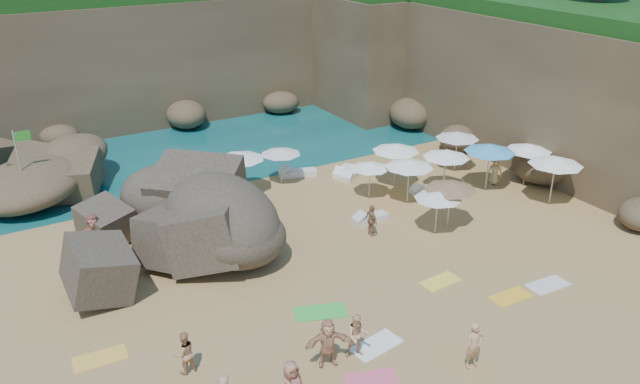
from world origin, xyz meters
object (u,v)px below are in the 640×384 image
person_stand_1 (184,353)px  person_stand_2 (189,223)px  flag_pole (21,159)px  parasol_0 (240,155)px  parasol_2 (281,151)px  lounger_0 (352,175)px  person_stand_3 (372,220)px  parasol_1 (396,148)px  rock_outcrop (169,255)px  person_stand_4 (495,171)px  person_stand_5 (95,234)px

person_stand_1 → person_stand_2: bearing=-115.7°
flag_pole → parasol_0: bearing=-21.8°
parasol_2 → lounger_0: bearing=-17.3°
person_stand_1 → person_stand_3: bearing=-160.9°
lounger_0 → person_stand_2: 10.23m
parasol_1 → parasol_2: size_ratio=1.16×
rock_outcrop → parasol_2: size_ratio=3.87×
parasol_2 → person_stand_2: size_ratio=1.43×
parasol_0 → parasol_2: size_ratio=1.16×
lounger_0 → flag_pole: bearing=129.3°
parasol_2 → person_stand_2: bearing=-151.7°
flag_pole → person_stand_1: bearing=-80.9°
parasol_1 → person_stand_2: size_ratio=1.66×
parasol_0 → person_stand_3: bearing=-66.0°
flag_pole → person_stand_4: (21.56, -9.42, -1.78)m
parasol_0 → person_stand_3: (3.13, -7.03, -1.37)m
parasol_1 → flag_pole: bearing=157.9°
rock_outcrop → person_stand_4: rock_outcrop is taller
person_stand_2 → person_stand_3: (7.02, -3.88, 0.00)m
person_stand_4 → person_stand_5: 20.02m
person_stand_3 → person_stand_5: 11.78m
parasol_2 → person_stand_1: (-9.45, -11.81, -1.09)m
person_stand_5 → parasol_0: bearing=24.2°
flag_pole → parasol_0: size_ratio=1.62×
parasol_0 → lounger_0: 6.46m
lounger_0 → rock_outcrop: bearing=162.2°
parasol_1 → person_stand_3: size_ratio=1.66×
rock_outcrop → lounger_0: 11.74m
person_stand_5 → person_stand_1: bearing=-79.5°
flag_pole → lounger_0: size_ratio=2.24×
parasol_0 → parasol_1: parasol_1 is taller
parasol_0 → person_stand_3: parasol_0 is taller
parasol_0 → lounger_0: (6.08, -0.93, -1.97)m
parasol_2 → person_stand_5: bearing=-164.7°
flag_pole → person_stand_4: size_ratio=2.67×
lounger_0 → person_stand_5: bearing=152.9°
person_stand_4 → flag_pole: bearing=-158.0°
lounger_0 → person_stand_5: size_ratio=0.96×
flag_pole → parasol_1: size_ratio=1.62×
rock_outcrop → parasol_1: (12.57, 1.11, 2.11)m
parasol_2 → person_stand_4: (9.63, -5.82, -1.08)m
parasol_1 → lounger_0: size_ratio=1.38×
parasol_0 → person_stand_2: 5.19m
rock_outcrop → person_stand_3: 8.85m
rock_outcrop → person_stand_1: size_ratio=5.56×
person_stand_1 → person_stand_3: size_ratio=0.99×
parasol_0 → parasol_1: 7.96m
person_stand_5 → parasol_2: bearing=21.3°
parasol_2 → person_stand_3: size_ratio=1.43×
parasol_0 → person_stand_5: bearing=-161.8°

